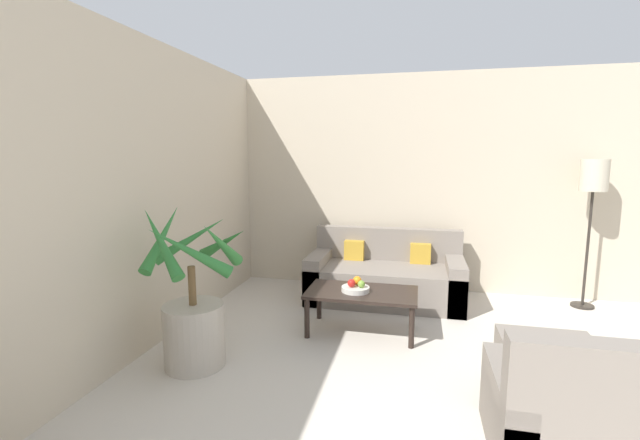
{
  "coord_description": "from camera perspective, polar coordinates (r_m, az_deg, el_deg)",
  "views": [
    {
      "loc": [
        -1.06,
        1.14,
        1.69
      ],
      "look_at": [
        -2.11,
        5.64,
        1.0
      ],
      "focal_mm": 24.0,
      "sensor_mm": 36.0,
      "label": 1
    }
  ],
  "objects": [
    {
      "name": "wall_back",
      "position": [
        5.63,
        23.98,
        4.29
      ],
      "size": [
        8.28,
        0.06,
        2.7
      ],
      "color": "beige",
      "rests_on": "ground_plane"
    },
    {
      "name": "wall_left",
      "position": [
        3.19,
        -33.34,
        0.95
      ],
      "size": [
        0.06,
        8.23,
        2.7
      ],
      "color": "beige",
      "rests_on": "ground_plane"
    },
    {
      "name": "potted_palm",
      "position": [
        3.66,
        -16.49,
        -11.75
      ],
      "size": [
        0.89,
        0.9,
        1.32
      ],
      "color": "#ADA393",
      "rests_on": "ground_plane"
    },
    {
      "name": "sofa_loveseat",
      "position": [
        5.16,
        8.67,
        -7.54
      ],
      "size": [
        1.78,
        0.88,
        0.82
      ],
      "color": "gray",
      "rests_on": "ground_plane"
    },
    {
      "name": "floor_lamp",
      "position": [
        5.53,
        32.66,
        3.98
      ],
      "size": [
        0.28,
        0.28,
        1.66
      ],
      "color": "#2D2823",
      "rests_on": "ground_plane"
    },
    {
      "name": "coffee_table",
      "position": [
        4.19,
        5.59,
        -10.04
      ],
      "size": [
        1.05,
        0.59,
        0.41
      ],
      "color": "black",
      "rests_on": "ground_plane"
    },
    {
      "name": "fruit_bowl",
      "position": [
        4.15,
        4.75,
        -9.16
      ],
      "size": [
        0.27,
        0.27,
        0.05
      ],
      "color": "beige",
      "rests_on": "coffee_table"
    },
    {
      "name": "apple_red",
      "position": [
        4.11,
        4.22,
        -8.4
      ],
      "size": [
        0.08,
        0.08,
        0.08
      ],
      "color": "red",
      "rests_on": "fruit_bowl"
    },
    {
      "name": "apple_green",
      "position": [
        4.11,
        5.53,
        -8.5
      ],
      "size": [
        0.07,
        0.07,
        0.07
      ],
      "color": "olive",
      "rests_on": "fruit_bowl"
    },
    {
      "name": "orange_fruit",
      "position": [
        4.19,
        4.99,
        -8.03
      ],
      "size": [
        0.08,
        0.08,
        0.08
      ],
      "color": "orange",
      "rests_on": "fruit_bowl"
    },
    {
      "name": "armchair",
      "position": [
        2.93,
        31.3,
        -21.99
      ],
      "size": [
        0.9,
        0.78,
        0.83
      ],
      "color": "gray",
      "rests_on": "ground_plane"
    },
    {
      "name": "ottoman",
      "position": [
        3.66,
        27.97,
        -16.69
      ],
      "size": [
        0.65,
        0.47,
        0.38
      ],
      "color": "gray",
      "rests_on": "ground_plane"
    }
  ]
}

